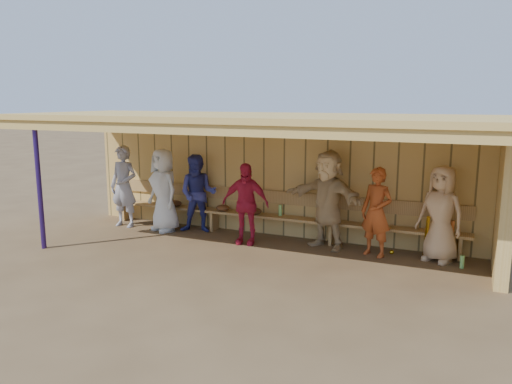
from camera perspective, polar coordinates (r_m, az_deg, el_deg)
ground at (r=9.30m, az=-0.88°, el=-6.74°), size 90.00×90.00×0.00m
player_a at (r=11.25m, az=-14.87°, el=0.62°), size 0.66×0.43×1.78m
player_b at (r=10.69m, az=-10.52°, el=0.21°), size 1.01×0.86×1.76m
player_c at (r=10.49m, az=-6.64°, el=-0.19°), size 0.95×0.84×1.64m
player_d at (r=9.59m, az=-1.23°, el=-1.34°), size 0.97×0.50×1.58m
player_f at (r=9.39m, az=8.20°, el=-0.83°), size 1.80×1.14×1.86m
player_g at (r=9.08m, az=13.60°, el=-2.25°), size 0.68×0.56×1.60m
player_h at (r=9.09m, az=20.37°, el=-2.37°), size 0.96×0.82×1.67m
dugout_structure at (r=9.42m, az=3.00°, el=4.03°), size 8.80×3.20×2.50m
bench at (r=10.15m, az=1.75°, el=-2.17°), size 7.60×0.34×0.93m
dugout_equipment at (r=10.21m, az=-0.73°, el=-2.32°), size 6.07×0.62×0.80m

